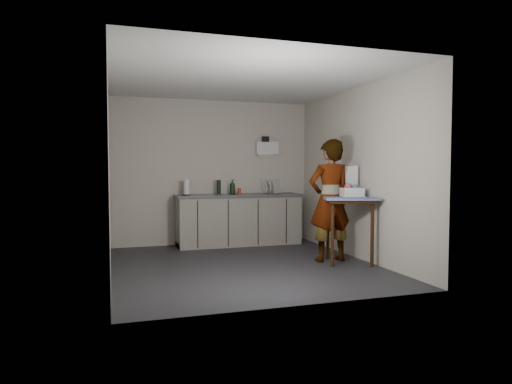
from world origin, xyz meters
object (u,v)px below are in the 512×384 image
object	(u,v)px
side_table	(349,205)
dark_bottle	(219,187)
standing_man	(330,201)
paper_towel	(187,188)
dish_rack	(269,190)
bakery_box	(351,190)
soda_can	(239,191)
soap_bottle	(232,187)
kitchen_counter	(239,221)

from	to	relation	value
side_table	dark_bottle	world-z (taller)	dark_bottle
standing_man	paper_towel	distance (m)	2.57
standing_man	dish_rack	size ratio (longest dim) A/B	4.70
dish_rack	bakery_box	world-z (taller)	bakery_box
soda_can	paper_towel	world-z (taller)	paper_towel
soap_bottle	standing_man	bearing A→B (deg)	-60.40
standing_man	dark_bottle	xyz separation A→B (m)	(-1.26, 1.81, 0.14)
side_table	soda_can	distance (m)	2.30
kitchen_counter	standing_man	xyz separation A→B (m)	(0.89, -1.80, 0.47)
soda_can	bakery_box	size ratio (longest dim) A/B	0.25
standing_man	bakery_box	bearing A→B (deg)	155.35
kitchen_counter	soap_bottle	size ratio (longest dim) A/B	8.50
standing_man	dish_rack	xyz separation A→B (m)	(-0.30, 1.82, 0.07)
dish_rack	bakery_box	size ratio (longest dim) A/B	0.86
paper_towel	dish_rack	xyz separation A→B (m)	(1.52, 0.02, -0.07)
side_table	paper_towel	size ratio (longest dim) A/B	3.55
soda_can	side_table	bearing A→B (deg)	-61.81
side_table	soap_bottle	size ratio (longest dim) A/B	3.66
standing_man	dish_rack	bearing A→B (deg)	-81.23
paper_towel	kitchen_counter	bearing A→B (deg)	-0.13
standing_man	soda_can	xyz separation A→B (m)	(-0.87, 1.81, 0.07)
kitchen_counter	dark_bottle	distance (m)	0.71
soda_can	dish_rack	size ratio (longest dim) A/B	0.29
soap_bottle	paper_towel	world-z (taller)	paper_towel
side_table	dish_rack	size ratio (longest dim) A/B	2.52
kitchen_counter	dark_bottle	size ratio (longest dim) A/B	8.76
kitchen_counter	bakery_box	size ratio (longest dim) A/B	5.04
standing_man	soap_bottle	world-z (taller)	standing_man
dark_bottle	kitchen_counter	bearing A→B (deg)	-1.78
dark_bottle	standing_man	bearing A→B (deg)	-55.24
kitchen_counter	soda_can	bearing A→B (deg)	39.40
soda_can	dish_rack	xyz separation A→B (m)	(0.57, 0.01, 0.01)
dark_bottle	bakery_box	distance (m)	2.46
standing_man	paper_towel	size ratio (longest dim) A/B	6.62
dark_bottle	paper_towel	xyz separation A→B (m)	(-0.57, -0.01, 0.00)
dish_rack	side_table	bearing A→B (deg)	-75.86
kitchen_counter	soda_can	world-z (taller)	soda_can
paper_towel	standing_man	bearing A→B (deg)	-44.60
dark_bottle	dish_rack	size ratio (longest dim) A/B	0.67
paper_towel	dish_rack	bearing A→B (deg)	0.74
side_table	dish_rack	xyz separation A→B (m)	(-0.51, 2.03, 0.13)
side_table	paper_towel	xyz separation A→B (m)	(-2.03, 2.01, 0.20)
soda_can	dish_rack	world-z (taller)	dish_rack
soda_can	bakery_box	xyz separation A→B (m)	(1.15, -1.93, 0.10)
kitchen_counter	dish_rack	size ratio (longest dim) A/B	5.86
dark_bottle	soap_bottle	bearing A→B (deg)	-6.60
kitchen_counter	soda_can	size ratio (longest dim) A/B	20.47
soda_can	dish_rack	distance (m)	0.57
side_table	standing_man	distance (m)	0.30
kitchen_counter	soap_bottle	distance (m)	0.63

